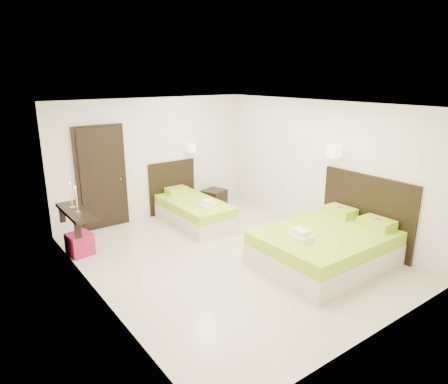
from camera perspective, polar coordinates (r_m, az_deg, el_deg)
floor at (r=7.03m, az=0.80°, el=-9.33°), size 5.50×5.50×0.00m
bed_single at (r=8.58m, az=-4.56°, el=-2.48°), size 1.14×1.91×1.57m
bed_double at (r=6.97m, az=14.70°, el=-7.22°), size 2.20×1.87×1.81m
nightstand at (r=9.47m, az=-1.40°, el=-1.00°), size 0.62×0.59×0.44m
ottoman at (r=7.51m, az=-19.89°, el=-7.00°), size 0.44×0.44×0.39m
door at (r=8.42m, az=-17.05°, el=1.90°), size 1.02×0.15×2.14m
console_shelf at (r=7.23m, az=-20.52°, el=-2.71°), size 0.35×1.20×0.78m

